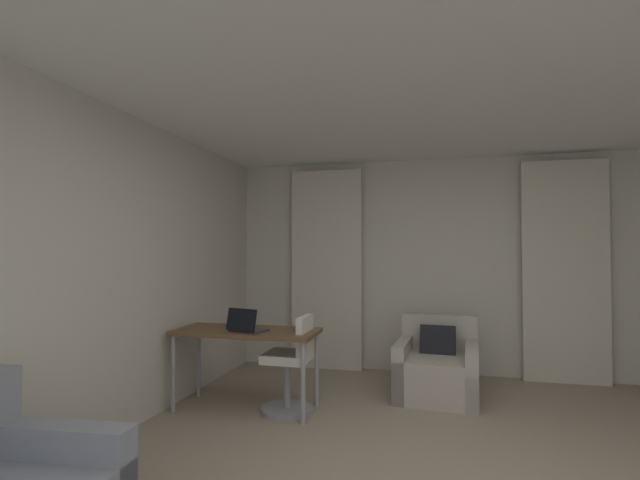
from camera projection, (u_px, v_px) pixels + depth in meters
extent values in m
cube|color=beige|center=(438.00, 265.00, 5.56)|extent=(5.12, 0.06, 2.60)
cube|color=beige|center=(76.00, 275.00, 3.22)|extent=(0.06, 6.12, 2.60)
cube|color=white|center=(446.00, 52.00, 2.65)|extent=(5.12, 6.12, 0.06)
cube|color=beige|center=(326.00, 269.00, 5.76)|extent=(0.90, 0.06, 2.50)
cube|color=beige|center=(565.00, 271.00, 5.11)|extent=(0.90, 0.06, 2.50)
cube|color=#B2A899|center=(437.00, 376.00, 4.60)|extent=(0.86, 0.91, 0.42)
cube|color=#B2A899|center=(439.00, 331.00, 4.95)|extent=(0.80, 0.20, 0.37)
cube|color=#B2A899|center=(472.00, 372.00, 4.50)|extent=(0.19, 0.86, 0.56)
cube|color=#B2A899|center=(404.00, 367.00, 4.71)|extent=(0.19, 0.86, 0.56)
cube|color=black|center=(438.00, 343.00, 4.73)|extent=(0.38, 0.23, 0.37)
cube|color=brown|center=(247.00, 332.00, 4.27)|extent=(1.34, 0.57, 0.04)
cylinder|color=#99999E|center=(199.00, 362.00, 4.63)|extent=(0.04, 0.04, 0.70)
cylinder|color=#99999E|center=(317.00, 369.00, 4.34)|extent=(0.04, 0.04, 0.70)
cylinder|color=#99999E|center=(173.00, 374.00, 4.17)|extent=(0.04, 0.04, 0.70)
cylinder|color=#99999E|center=(303.00, 383.00, 3.88)|extent=(0.04, 0.04, 0.70)
cylinder|color=gray|center=(287.00, 386.00, 4.18)|extent=(0.06, 0.06, 0.46)
cylinder|color=gray|center=(287.00, 409.00, 4.17)|extent=(0.48, 0.48, 0.04)
cube|color=silver|center=(287.00, 357.00, 4.18)|extent=(0.41, 0.41, 0.08)
cube|color=silver|center=(305.00, 335.00, 4.15)|extent=(0.07, 0.36, 0.34)
cube|color=#2D2D33|center=(249.00, 330.00, 4.18)|extent=(0.37, 0.30, 0.02)
cube|color=black|center=(241.00, 320.00, 4.09)|extent=(0.32, 0.14, 0.20)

